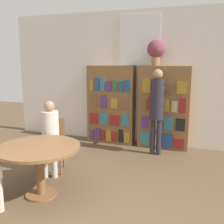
{
  "coord_description": "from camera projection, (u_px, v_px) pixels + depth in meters",
  "views": [
    {
      "loc": [
        1.4,
        -1.92,
        1.89
      ],
      "look_at": [
        -0.03,
        2.15,
        1.05
      ],
      "focal_mm": 42.0,
      "sensor_mm": 36.0,
      "label": 1
    }
  ],
  "objects": [
    {
      "name": "wall_back",
      "position": [
        139.0,
        78.0,
        5.95
      ],
      "size": [
        6.4,
        0.07,
        3.0
      ],
      "color": "silver",
      "rests_on": "ground_plane"
    },
    {
      "name": "bookshelf_left",
      "position": [
        111.0,
        105.0,
        6.09
      ],
      "size": [
        1.09,
        0.34,
        1.79
      ],
      "color": "brown",
      "rests_on": "ground_plane"
    },
    {
      "name": "bookshelf_right",
      "position": [
        164.0,
        108.0,
        5.69
      ],
      "size": [
        1.09,
        0.34,
        1.79
      ],
      "color": "brown",
      "rests_on": "ground_plane"
    },
    {
      "name": "flower_vase",
      "position": [
        156.0,
        50.0,
        5.53
      ],
      "size": [
        0.37,
        0.37,
        0.54
      ],
      "color": "#997047",
      "rests_on": "bookshelf_right"
    },
    {
      "name": "reading_table",
      "position": [
        39.0,
        155.0,
        3.65
      ],
      "size": [
        1.15,
        1.15,
        0.73
      ],
      "color": "brown",
      "rests_on": "ground_plane"
    },
    {
      "name": "chair_left_side",
      "position": [
        53.0,
        142.0,
        4.56
      ],
      "size": [
        0.51,
        0.51,
        0.91
      ],
      "rotation": [
        0.0,
        0.0,
        -2.78
      ],
      "color": "brown",
      "rests_on": "ground_plane"
    },
    {
      "name": "seated_reader_left",
      "position": [
        50.0,
        133.0,
        4.34
      ],
      "size": [
        0.38,
        0.42,
        1.25
      ],
      "rotation": [
        0.0,
        0.0,
        -2.78
      ],
      "color": "beige",
      "rests_on": "ground_plane"
    },
    {
      "name": "librarian_standing",
      "position": [
        157.0,
        104.0,
        5.22
      ],
      "size": [
        0.28,
        0.55,
        1.74
      ],
      "color": "#28232D",
      "rests_on": "ground_plane"
    }
  ]
}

